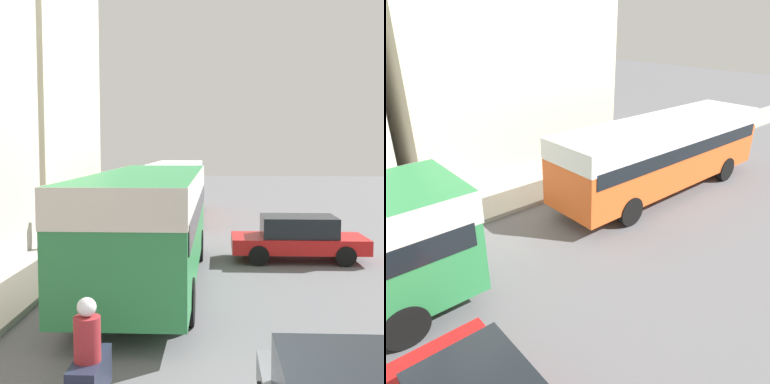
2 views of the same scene
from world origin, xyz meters
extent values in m
cube|color=beige|center=(-9.48, 18.65, 5.81)|extent=(6.55, 9.34, 11.63)
cube|color=#2D8447|center=(-1.58, 8.32, 1.76)|extent=(2.57, 10.10, 2.52)
cube|color=silver|center=(-1.58, 8.32, 2.64)|extent=(2.59, 10.15, 0.75)
cube|color=black|center=(-1.58, 8.32, 2.07)|extent=(2.62, 9.70, 0.55)
cylinder|color=black|center=(-2.76, 11.45, 0.50)|extent=(0.28, 1.00, 1.00)
cylinder|color=black|center=(-0.40, 11.45, 0.50)|extent=(0.28, 1.00, 1.00)
cylinder|color=black|center=(-2.76, 5.18, 0.50)|extent=(0.28, 1.00, 1.00)
cylinder|color=black|center=(-0.40, 5.18, 0.50)|extent=(0.28, 1.00, 1.00)
cube|color=#EA5B23|center=(-1.95, 21.70, 1.66)|extent=(2.42, 9.53, 2.33)
cube|color=white|center=(-1.95, 21.70, 2.48)|extent=(2.44, 9.57, 0.70)
cube|color=black|center=(-1.95, 21.70, 1.95)|extent=(2.47, 9.14, 0.51)
cylinder|color=black|center=(-3.06, 24.65, 0.50)|extent=(0.28, 1.00, 1.00)
cylinder|color=black|center=(-0.84, 24.65, 0.50)|extent=(0.28, 1.00, 1.00)
cylinder|color=black|center=(-3.06, 18.75, 0.50)|extent=(0.28, 1.00, 1.00)
cylinder|color=black|center=(-0.84, 18.75, 0.50)|extent=(0.28, 1.00, 1.00)
cube|color=#1E2338|center=(-1.50, 1.30, 0.59)|extent=(0.38, 1.10, 0.55)
cylinder|color=black|center=(-1.50, 2.10, 0.32)|extent=(0.10, 0.64, 0.64)
cylinder|color=maroon|center=(-1.50, 1.20, 1.17)|extent=(0.36, 0.36, 0.60)
sphere|color=silver|center=(-1.50, 1.20, 1.60)|extent=(0.26, 0.26, 0.26)
cube|color=red|center=(2.83, 11.66, 0.56)|extent=(4.30, 1.85, 0.48)
cube|color=black|center=(2.83, 11.66, 1.12)|extent=(2.36, 1.63, 0.65)
cylinder|color=black|center=(1.49, 10.81, 0.32)|extent=(0.64, 0.22, 0.64)
cylinder|color=black|center=(1.49, 12.51, 0.32)|extent=(0.64, 0.22, 0.64)
cylinder|color=black|center=(4.16, 10.81, 0.32)|extent=(0.64, 0.22, 0.64)
cylinder|color=black|center=(4.16, 12.51, 0.32)|extent=(0.64, 0.22, 0.64)
cylinder|color=#232838|center=(-5.82, 14.31, 0.55)|extent=(0.32, 0.32, 0.80)
cylinder|color=#33477F|center=(-5.82, 14.31, 1.29)|extent=(0.40, 0.40, 0.67)
sphere|color=tan|center=(-5.82, 14.31, 1.73)|extent=(0.22, 0.22, 0.22)
cylinder|color=#232838|center=(-5.60, 12.57, 0.53)|extent=(0.32, 0.32, 0.76)
cylinder|color=gray|center=(-5.60, 12.57, 1.22)|extent=(0.40, 0.40, 0.63)
sphere|color=tan|center=(-5.60, 12.57, 1.64)|extent=(0.20, 0.20, 0.20)
camera|label=1|loc=(0.22, -5.60, 3.72)|focal=50.00mm
camera|label=2|loc=(6.35, 10.38, 6.21)|focal=35.00mm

